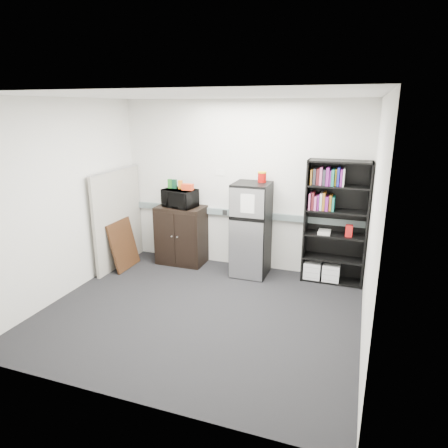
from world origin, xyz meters
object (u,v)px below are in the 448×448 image
cabinet (181,235)px  refrigerator (251,230)px  microwave (180,198)px  bookshelf (334,220)px  cubicle_partition (118,218)px

cabinet → refrigerator: (1.24, -0.08, 0.24)m
microwave → bookshelf: bearing=14.2°
bookshelf → cabinet: size_ratio=1.87×
bookshelf → cubicle_partition: bookshelf is taller
microwave → cubicle_partition: bearing=-144.4°
bookshelf → cabinet: bearing=-178.5°
cubicle_partition → cabinet: (0.94, 0.42, -0.32)m
bookshelf → refrigerator: bearing=-173.2°
cubicle_partition → cabinet: 1.08m
cabinet → refrigerator: 1.26m
microwave → refrigerator: size_ratio=0.36×
bookshelf → cabinet: 2.52m
bookshelf → cubicle_partition: bearing=-171.9°
bookshelf → cubicle_partition: (-3.41, -0.49, -0.16)m
cabinet → bookshelf: bearing=1.5°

